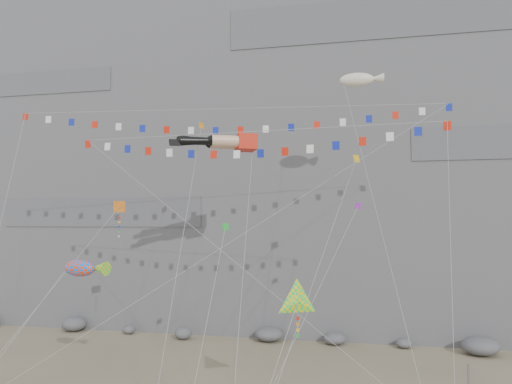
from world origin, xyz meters
TOP-DOWN VIEW (x-y plane):
  - cliff at (0.00, 32.00)m, footprint 80.00×28.00m
  - talus_boulders at (0.00, 17.00)m, footprint 60.00×3.00m
  - legs_kite at (-1.48, 6.46)m, footprint 8.14×15.29m
  - flag_banner_upper at (-1.30, 7.28)m, footprint 32.37×13.55m
  - flag_banner_lower at (1.37, 2.87)m, footprint 24.54×6.10m
  - harlequin_kite at (-8.75, 4.46)m, footprint 6.81×9.39m
  - fish_windsock at (-8.86, -0.33)m, footprint 6.49×5.78m
  - delta_kite at (5.29, -2.63)m, footprint 3.15×5.37m
  - blimp_windsock at (8.33, 9.34)m, footprint 5.70×12.68m
  - small_kite_a at (-3.43, 7.12)m, footprint 2.46×13.89m
  - small_kite_b at (8.19, 6.35)m, footprint 5.97×13.93m
  - small_kite_c at (0.07, 1.72)m, footprint 1.10×9.95m
  - small_kite_d at (8.19, 6.56)m, footprint 5.44×13.66m

SIDE VIEW (x-z plane):
  - talus_boulders at x=0.00m, z-range 0.00..1.20m
  - delta_kite at x=5.29m, z-range 2.43..11.21m
  - fish_windsock at x=-8.86m, z-range 2.86..13.29m
  - small_kite_c at x=0.07m, z-range 3.35..17.52m
  - small_kite_b at x=8.19m, z-range 2.38..21.15m
  - harlequin_kite at x=-8.75m, z-range 4.12..19.97m
  - small_kite_d at x=8.19m, z-range 4.87..25.53m
  - legs_kite at x=-1.48m, z-range 5.85..27.95m
  - flag_banner_lower at x=1.37m, z-range 6.34..27.50m
  - small_kite_a at x=-3.43m, z-range 6.56..29.32m
  - flag_banner_upper at x=-1.30m, z-range 6.58..32.59m
  - blimp_windsock at x=8.33m, z-range 9.20..34.35m
  - cliff at x=0.00m, z-range 0.00..50.00m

